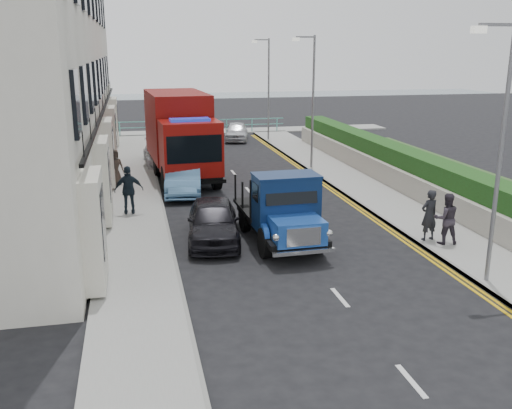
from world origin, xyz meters
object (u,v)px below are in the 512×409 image
(lamp_near, at_px, (498,142))
(red_lorry, at_px, (180,133))
(parked_car_front, at_px, (213,221))
(lamp_far, at_px, (267,83))
(pedestrian_east_near, at_px, (429,215))
(lamp_mid, at_px, (311,95))
(bedford_lorry, at_px, (284,214))

(lamp_near, distance_m, red_lorry, 17.29)
(parked_car_front, bearing_deg, lamp_far, 78.86)
(lamp_near, relative_size, pedestrian_east_near, 4.05)
(lamp_mid, relative_size, bedford_lorry, 1.34)
(lamp_far, xyz_separation_m, pedestrian_east_near, (0.22, -22.50, -3.01))
(lamp_near, distance_m, pedestrian_east_near, 4.63)
(lamp_near, relative_size, parked_car_front, 1.66)
(lamp_near, height_order, lamp_far, same)
(lamp_far, bearing_deg, lamp_near, -90.00)
(lamp_far, relative_size, parked_car_front, 1.66)
(lamp_mid, distance_m, bedford_lorry, 12.97)
(lamp_mid, distance_m, lamp_far, 10.00)
(pedestrian_east_near, bearing_deg, lamp_mid, -100.53)
(lamp_near, distance_m, bedford_lorry, 6.85)
(lamp_mid, xyz_separation_m, red_lorry, (-6.94, -0.26, -1.76))
(lamp_near, xyz_separation_m, bedford_lorry, (-4.58, 4.21, -2.88))
(parked_car_front, bearing_deg, pedestrian_east_near, -7.05)
(lamp_far, distance_m, red_lorry, 12.51)
(lamp_near, relative_size, lamp_far, 1.00)
(lamp_near, xyz_separation_m, pedestrian_east_near, (0.22, 3.50, -3.01))
(lamp_far, relative_size, red_lorry, 0.86)
(lamp_far, height_order, bedford_lorry, lamp_far)
(lamp_far, xyz_separation_m, bedford_lorry, (-4.58, -21.79, -2.88))
(parked_car_front, relative_size, pedestrian_east_near, 2.44)
(bedford_lorry, distance_m, pedestrian_east_near, 4.86)
(lamp_near, xyz_separation_m, lamp_mid, (0.00, 16.00, 0.00))
(lamp_mid, height_order, red_lorry, lamp_mid)
(lamp_mid, height_order, bedford_lorry, lamp_mid)
(lamp_mid, relative_size, pedestrian_east_near, 4.05)
(pedestrian_east_near, bearing_deg, bedford_lorry, -19.88)
(lamp_mid, bearing_deg, red_lorry, -177.88)
(lamp_near, height_order, bedford_lorry, lamp_near)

